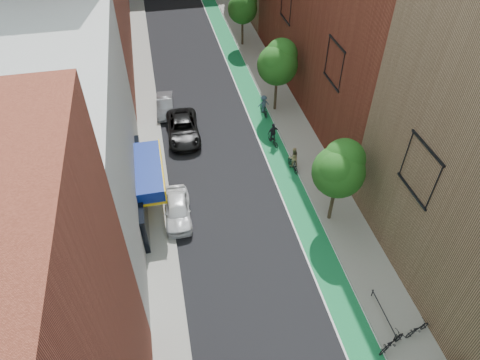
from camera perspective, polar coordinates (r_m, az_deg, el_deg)
bike_lane at (r=41.78m, az=1.73°, el=10.52°), size 2.00×68.00×0.01m
sidewalk_left at (r=40.85m, az=-12.20°, el=8.81°), size 2.00×68.00×0.15m
sidewalk_right at (r=42.34m, az=5.09°, el=10.95°), size 3.00×68.00×0.15m
building_left_white at (r=28.29m, az=-22.70°, el=4.03°), size 8.00×20.00×12.00m
tree_near at (r=27.39m, az=13.13°, el=1.54°), size 3.40×3.36×6.42m
tree_mid at (r=38.11m, az=5.10°, el=15.46°), size 3.55×3.53×6.74m
tree_far at (r=50.69m, az=0.39°, el=22.16°), size 3.30×3.25×6.21m
parked_car_white at (r=29.80m, az=-8.31°, el=-3.90°), size 1.99×4.50×1.50m
parked_car_black at (r=36.92m, az=-7.60°, el=6.80°), size 2.80×5.79×1.59m
parked_car_silver at (r=40.40m, az=-9.95°, el=9.78°), size 1.79×4.26×1.37m
cyclist_lane_near at (r=33.40m, az=7.09°, el=2.56°), size 0.90×1.79×2.03m
cyclist_lane_mid at (r=35.82m, az=4.44°, el=5.81°), size 1.05×1.65×2.03m
cyclist_lane_far at (r=39.39m, az=3.19°, el=9.75°), size 1.10×1.78×1.95m
parked_bike_near at (r=26.29m, az=22.58°, el=-17.85°), size 1.72×0.97×0.85m
parked_bike_far at (r=25.32m, az=19.59°, el=-19.73°), size 2.01×1.37×1.00m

